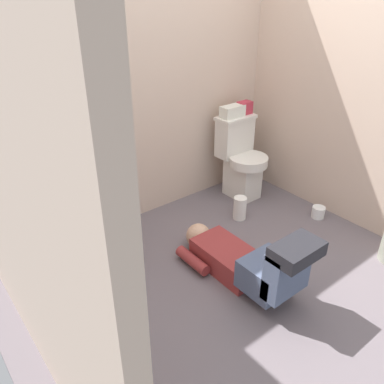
# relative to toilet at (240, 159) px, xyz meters

# --- Properties ---
(ground_plane) EXTENTS (2.97, 2.99, 0.04)m
(ground_plane) POSITION_rel_toilet_xyz_m (-0.83, -0.73, -0.39)
(ground_plane) COLOR #645B60
(wall_back) EXTENTS (2.63, 0.08, 2.40)m
(wall_back) POSITION_rel_toilet_xyz_m (-0.83, 0.31, 0.83)
(wall_back) COLOR beige
(wall_back) RESTS_ON ground_plane
(wall_left) EXTENTS (0.08, 1.99, 2.40)m
(wall_left) POSITION_rel_toilet_xyz_m (-2.10, -0.73, 0.83)
(wall_left) COLOR beige
(wall_left) RESTS_ON ground_plane
(wall_right) EXTENTS (0.08, 1.99, 2.40)m
(wall_right) POSITION_rel_toilet_xyz_m (0.45, -0.73, 0.83)
(wall_right) COLOR beige
(wall_right) RESTS_ON ground_plane
(toilet) EXTENTS (0.36, 0.46, 0.75)m
(toilet) POSITION_rel_toilet_xyz_m (0.00, 0.00, 0.00)
(toilet) COLOR silver
(toilet) RESTS_ON ground_plane
(vanity_cabinet) EXTENTS (0.60, 0.52, 0.82)m
(vanity_cabinet) POSITION_rel_toilet_xyz_m (-1.67, -0.06, 0.05)
(vanity_cabinet) COLOR silver
(vanity_cabinet) RESTS_ON ground_plane
(faucet) EXTENTS (0.02, 0.02, 0.10)m
(faucet) POSITION_rel_toilet_xyz_m (-1.67, 0.08, 0.50)
(faucet) COLOR silver
(faucet) RESTS_ON vanity_cabinet
(person_plumber) EXTENTS (0.39, 1.06, 0.52)m
(person_plumber) POSITION_rel_toilet_xyz_m (-0.84, -0.92, -0.19)
(person_plumber) COLOR maroon
(person_plumber) RESTS_ON ground_plane
(tissue_box) EXTENTS (0.22, 0.11, 0.10)m
(tissue_box) POSITION_rel_toilet_xyz_m (-0.04, 0.09, 0.43)
(tissue_box) COLOR silver
(tissue_box) RESTS_ON toilet
(toiletry_bag) EXTENTS (0.12, 0.09, 0.11)m
(toiletry_bag) POSITION_rel_toilet_xyz_m (0.11, 0.09, 0.44)
(toiletry_bag) COLOR #B22D3F
(toiletry_bag) RESTS_ON toilet
(soap_dispenser) EXTENTS (0.06, 0.06, 0.17)m
(soap_dispenser) POSITION_rel_toilet_xyz_m (-1.86, 0.06, 0.52)
(soap_dispenser) COLOR #3E8C64
(soap_dispenser) RESTS_ON vanity_cabinet
(bottle_amber) EXTENTS (0.06, 0.06, 0.16)m
(bottle_amber) POSITION_rel_toilet_xyz_m (-1.77, 0.01, 0.53)
(bottle_amber) COLOR gold
(bottle_amber) RESTS_ON vanity_cabinet
(bottle_blue) EXTENTS (0.04, 0.04, 0.10)m
(bottle_blue) POSITION_rel_toilet_xyz_m (-1.70, 0.03, 0.50)
(bottle_blue) COLOR #386AB7
(bottle_blue) RESTS_ON vanity_cabinet
(bottle_white) EXTENTS (0.05, 0.05, 0.17)m
(bottle_white) POSITION_rel_toilet_xyz_m (-1.64, 0.07, 0.54)
(bottle_white) COLOR silver
(bottle_white) RESTS_ON vanity_cabinet
(bottle_green) EXTENTS (0.05, 0.05, 0.16)m
(bottle_green) POSITION_rel_toilet_xyz_m (-1.58, 0.02, 0.53)
(bottle_green) COLOR green
(bottle_green) RESTS_ON vanity_cabinet
(paper_towel_roll) EXTENTS (0.11, 0.11, 0.20)m
(paper_towel_roll) POSITION_rel_toilet_xyz_m (-0.30, -0.32, -0.27)
(paper_towel_roll) COLOR white
(paper_towel_roll) RESTS_ON ground_plane
(toilet_paper_roll) EXTENTS (0.11, 0.11, 0.10)m
(toilet_paper_roll) POSITION_rel_toilet_xyz_m (0.25, -0.73, -0.32)
(toilet_paper_roll) COLOR white
(toilet_paper_roll) RESTS_ON ground_plane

